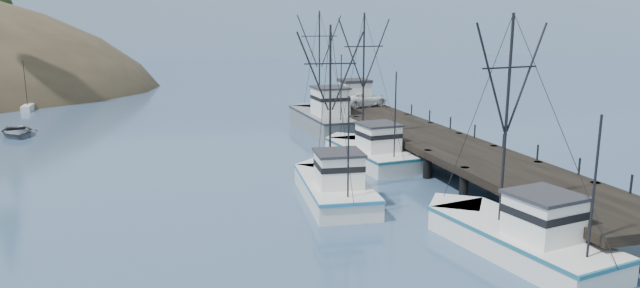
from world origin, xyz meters
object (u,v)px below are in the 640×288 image
object	(u,v)px
pier_shed	(354,92)
motorboat	(17,136)
trawler_near	(515,235)
trawler_far	(368,151)
work_vessel	(324,118)
trawler_mid	(333,185)
pier	(429,139)
pickup_truck	(363,99)

from	to	relation	value
pier_shed	motorboat	xyz separation A→B (m)	(-33.40, 2.58, -3.42)
trawler_near	trawler_far	xyz separation A→B (m)	(-0.32, 18.75, 0.00)
work_vessel	trawler_mid	bearing A→B (deg)	-104.69
pier	trawler_near	size ratio (longest dim) A/B	3.85
trawler_far	pickup_truck	world-z (taller)	trawler_far
trawler_mid	pickup_truck	xyz separation A→B (m)	(10.64, 24.01, 1.94)
trawler_mid	motorboat	distance (m)	36.03
pier	pickup_truck	xyz separation A→B (m)	(0.35, 16.32, 1.07)
trawler_near	motorboat	size ratio (longest dim) A/B	2.04
pier_shed	pickup_truck	bearing A→B (deg)	-47.99
motorboat	trawler_far	bearing A→B (deg)	-48.13
trawler_mid	pickup_truck	world-z (taller)	trawler_mid
trawler_near	pier_shed	bearing A→B (deg)	83.19
pier	trawler_far	bearing A→B (deg)	172.23
trawler_mid	work_vessel	xyz separation A→B (m)	(5.81, 22.14, 0.41)
trawler_mid	motorboat	xyz separation A→B (m)	(-23.44, 27.35, -0.82)
motorboat	trawler_mid	bearing A→B (deg)	-64.19
trawler_mid	pier_shed	size ratio (longest dim) A/B	3.43
trawler_far	pier_shed	bearing A→B (deg)	74.61
work_vessel	trawler_far	bearing A→B (deg)	-91.51
trawler_mid	motorboat	size ratio (longest dim) A/B	1.96
pier	pickup_truck	world-z (taller)	pickup_truck
pier	pickup_truck	distance (m)	16.36
trawler_near	work_vessel	bearing A→B (deg)	89.92
pier	motorboat	world-z (taller)	pier
pier_shed	motorboat	size ratio (longest dim) A/B	0.57
trawler_mid	pier_shed	world-z (taller)	trawler_mid
motorboat	pickup_truck	bearing A→B (deg)	-20.39
trawler_mid	trawler_far	bearing A→B (deg)	56.89
trawler_near	trawler_mid	bearing A→B (deg)	118.98
trawler_far	work_vessel	xyz separation A→B (m)	(0.36, 13.79, 0.41)
motorboat	pier_shed	bearing A→B (deg)	-19.21
trawler_far	pickup_truck	size ratio (longest dim) A/B	2.15
trawler_mid	work_vessel	size ratio (longest dim) A/B	0.77
pickup_truck	motorboat	bearing A→B (deg)	67.27
work_vessel	pier_shed	size ratio (longest dim) A/B	4.48
trawler_mid	motorboat	world-z (taller)	trawler_mid
pier	trawler_mid	distance (m)	12.87
trawler_near	trawler_mid	distance (m)	11.89
pier_shed	pickup_truck	xyz separation A→B (m)	(0.68, -0.76, -0.66)
trawler_far	pier	bearing A→B (deg)	-7.77
trawler_far	pickup_truck	bearing A→B (deg)	71.63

